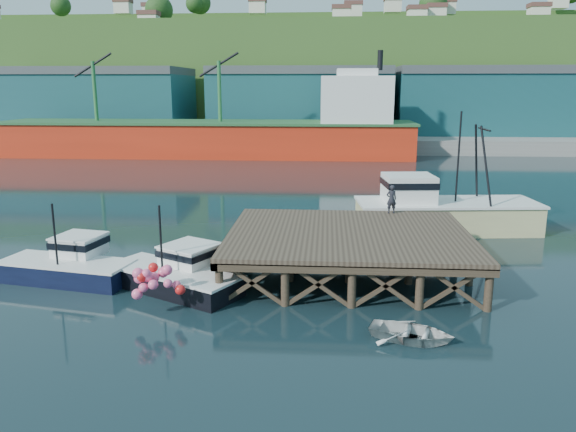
# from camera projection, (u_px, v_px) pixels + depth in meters

# --- Properties ---
(ground) EXTENTS (300.00, 300.00, 0.00)m
(ground) POSITION_uv_depth(u_px,v_px,m) (241.00, 270.00, 28.98)
(ground) COLOR black
(ground) RESTS_ON ground
(wharf) EXTENTS (12.00, 10.00, 2.62)m
(wharf) POSITION_uv_depth(u_px,v_px,m) (349.00, 236.00, 27.98)
(wharf) COLOR brown
(wharf) RESTS_ON ground
(far_quay) EXTENTS (160.00, 40.00, 2.00)m
(far_quay) POSITION_uv_depth(u_px,v_px,m) (302.00, 135.00, 96.78)
(far_quay) COLOR gray
(far_quay) RESTS_ON ground
(warehouse_left) EXTENTS (32.00, 16.00, 9.00)m
(warehouse_left) POSITION_uv_depth(u_px,v_px,m) (90.00, 103.00, 93.04)
(warehouse_left) COLOR #1A4E58
(warehouse_left) RESTS_ON far_quay
(warehouse_mid) EXTENTS (28.00, 16.00, 9.00)m
(warehouse_mid) POSITION_uv_depth(u_px,v_px,m) (301.00, 104.00, 90.68)
(warehouse_mid) COLOR #1A4E58
(warehouse_mid) RESTS_ON far_quay
(warehouse_right) EXTENTS (30.00, 16.00, 9.00)m
(warehouse_right) POSITION_uv_depth(u_px,v_px,m) (490.00, 104.00, 88.65)
(warehouse_right) COLOR #1A4E58
(warehouse_right) RESTS_ON far_quay
(cargo_ship) EXTENTS (55.50, 10.00, 13.75)m
(cargo_ship) POSITION_uv_depth(u_px,v_px,m) (232.00, 131.00, 75.45)
(cargo_ship) COLOR red
(cargo_ship) RESTS_ON ground
(hillside) EXTENTS (220.00, 50.00, 22.00)m
(hillside) POSITION_uv_depth(u_px,v_px,m) (308.00, 78.00, 123.67)
(hillside) COLOR #2D511E
(hillside) RESTS_ON ground
(boat_navy) EXTENTS (6.70, 4.10, 3.99)m
(boat_navy) POSITION_uv_depth(u_px,v_px,m) (70.00, 264.00, 27.32)
(boat_navy) COLOR black
(boat_navy) RESTS_ON ground
(boat_black) EXTENTS (7.07, 6.03, 4.15)m
(boat_black) POSITION_uv_depth(u_px,v_px,m) (178.00, 273.00, 26.13)
(boat_black) COLOR black
(boat_black) RESTS_ON ground
(trawler) EXTENTS (11.89, 5.23, 7.73)m
(trawler) POSITION_uv_depth(u_px,v_px,m) (443.00, 207.00, 36.42)
(trawler) COLOR beige
(trawler) RESTS_ON ground
(dinghy) EXTENTS (3.66, 3.11, 0.64)m
(dinghy) POSITION_uv_depth(u_px,v_px,m) (412.00, 332.00, 20.83)
(dinghy) COLOR silver
(dinghy) RESTS_ON ground
(dockworker) EXTENTS (0.66, 0.50, 1.64)m
(dockworker) POSITION_uv_depth(u_px,v_px,m) (391.00, 199.00, 32.04)
(dockworker) COLOR black
(dockworker) RESTS_ON wharf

